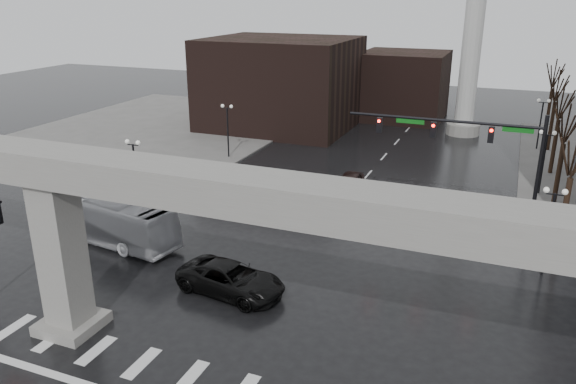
# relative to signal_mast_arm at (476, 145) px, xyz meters

# --- Properties ---
(ground) EXTENTS (160.00, 160.00, 0.00)m
(ground) POSITION_rel_signal_mast_arm_xyz_m (-8.99, -18.80, -5.83)
(ground) COLOR black
(ground) RESTS_ON ground
(sidewalk_nw) EXTENTS (28.00, 36.00, 0.15)m
(sidewalk_nw) POSITION_rel_signal_mast_arm_xyz_m (-34.99, 17.20, -5.75)
(sidewalk_nw) COLOR slate
(sidewalk_nw) RESTS_ON ground
(elevated_guideway) EXTENTS (48.00, 2.60, 8.70)m
(elevated_guideway) POSITION_rel_signal_mast_arm_xyz_m (-7.73, -18.80, 1.05)
(elevated_guideway) COLOR gray
(elevated_guideway) RESTS_ON ground
(building_far_left) EXTENTS (16.00, 14.00, 10.00)m
(building_far_left) POSITION_rel_signal_mast_arm_xyz_m (-22.99, 23.20, -0.83)
(building_far_left) COLOR black
(building_far_left) RESTS_ON ground
(building_far_mid) EXTENTS (10.00, 10.00, 8.00)m
(building_far_mid) POSITION_rel_signal_mast_arm_xyz_m (-10.99, 33.20, -1.83)
(building_far_mid) COLOR black
(building_far_mid) RESTS_ON ground
(smokestack) EXTENTS (3.60, 3.60, 30.00)m
(smokestack) POSITION_rel_signal_mast_arm_xyz_m (-2.99, 27.20, 7.52)
(smokestack) COLOR #BBBBB7
(smokestack) RESTS_ON ground
(signal_mast_arm) EXTENTS (12.12, 0.43, 8.00)m
(signal_mast_arm) POSITION_rel_signal_mast_arm_xyz_m (0.00, 0.00, 0.00)
(signal_mast_arm) COLOR black
(signal_mast_arm) RESTS_ON ground
(lamp_right_0) EXTENTS (1.22, 0.32, 5.11)m
(lamp_right_0) POSITION_rel_signal_mast_arm_xyz_m (4.51, -4.80, -2.36)
(lamp_right_0) COLOR black
(lamp_right_0) RESTS_ON ground
(lamp_right_1) EXTENTS (1.22, 0.32, 5.11)m
(lamp_right_1) POSITION_rel_signal_mast_arm_xyz_m (4.51, 9.20, -2.36)
(lamp_right_1) COLOR black
(lamp_right_1) RESTS_ON ground
(lamp_right_2) EXTENTS (1.22, 0.32, 5.11)m
(lamp_right_2) POSITION_rel_signal_mast_arm_xyz_m (4.51, 23.20, -2.36)
(lamp_right_2) COLOR black
(lamp_right_2) RESTS_ON ground
(lamp_left_0) EXTENTS (1.22, 0.32, 5.11)m
(lamp_left_0) POSITION_rel_signal_mast_arm_xyz_m (-22.49, -4.80, -2.36)
(lamp_left_0) COLOR black
(lamp_left_0) RESTS_ON ground
(lamp_left_1) EXTENTS (1.22, 0.32, 5.11)m
(lamp_left_1) POSITION_rel_signal_mast_arm_xyz_m (-22.49, 9.20, -2.36)
(lamp_left_1) COLOR black
(lamp_left_1) RESTS_ON ground
(lamp_left_2) EXTENTS (1.22, 0.32, 5.11)m
(lamp_left_2) POSITION_rel_signal_mast_arm_xyz_m (-22.49, 23.20, -2.36)
(lamp_left_2) COLOR black
(lamp_left_2) RESTS_ON ground
(tree_right_0) EXTENTS (1.09, 1.58, 7.50)m
(tree_right_0) POSITION_rel_signal_mast_arm_xyz_m (5.54, -0.78, -3.04)
(tree_right_0) COLOR black
(tree_right_0) RESTS_ON ground
(tree_right_1) EXTENTS (1.09, 1.61, 7.67)m
(tree_right_1) POSITION_rel_signal_mast_arm_xyz_m (5.54, 7.22, -2.98)
(tree_right_1) COLOR black
(tree_right_1) RESTS_ON ground
(tree_right_2) EXTENTS (1.10, 1.63, 7.85)m
(tree_right_2) POSITION_rel_signal_mast_arm_xyz_m (5.54, 15.22, -2.91)
(tree_right_2) COLOR black
(tree_right_2) RESTS_ON ground
(tree_right_3) EXTENTS (1.11, 1.66, 8.02)m
(tree_right_3) POSITION_rel_signal_mast_arm_xyz_m (5.54, 23.22, -2.85)
(tree_right_3) COLOR black
(tree_right_3) RESTS_ON ground
(tree_right_4) EXTENTS (1.12, 1.69, 8.19)m
(tree_right_4) POSITION_rel_signal_mast_arm_xyz_m (5.54, 31.22, -2.79)
(tree_right_4) COLOR black
(tree_right_4) RESTS_ON ground
(pickup_truck) EXTENTS (6.13, 3.49, 1.61)m
(pickup_truck) POSITION_rel_signal_mast_arm_xyz_m (-10.58, -13.11, -5.02)
(pickup_truck) COLOR black
(pickup_truck) RESTS_ON ground
(city_bus) EXTENTS (11.06, 4.30, 3.00)m
(city_bus) POSITION_rel_signal_mast_arm_xyz_m (-21.09, -10.12, -4.33)
(city_bus) COLOR silver
(city_bus) RESTS_ON ground
(far_car) EXTENTS (2.17, 4.74, 1.57)m
(far_car) POSITION_rel_signal_mast_arm_xyz_m (-9.18, 3.94, -5.04)
(far_car) COLOR black
(far_car) RESTS_ON ground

